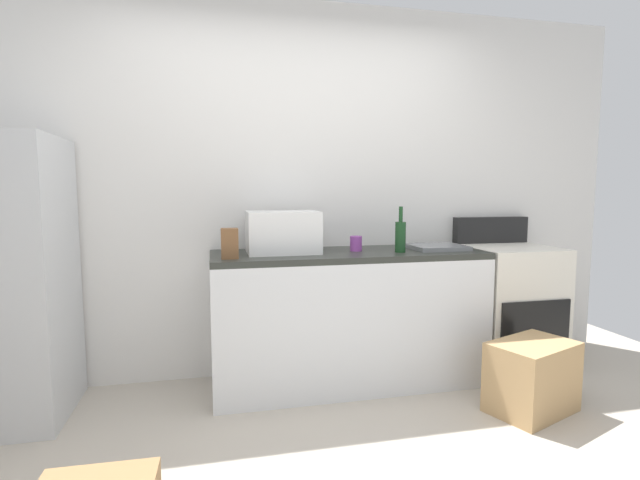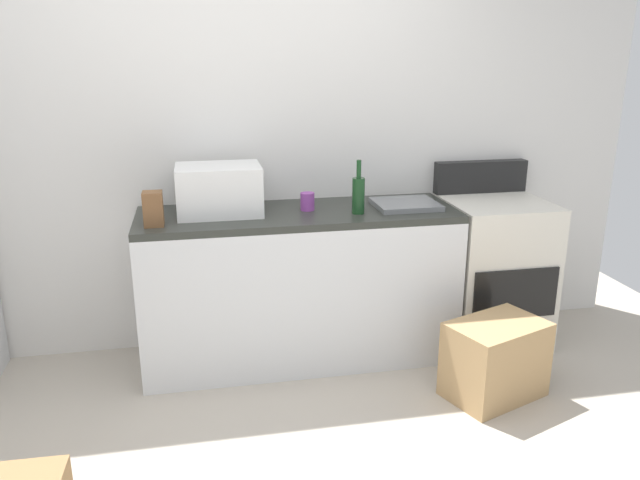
# 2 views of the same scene
# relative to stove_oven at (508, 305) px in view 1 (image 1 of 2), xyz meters

# --- Properties ---
(wall_back) EXTENTS (5.00, 0.10, 2.60)m
(wall_back) POSITION_rel_stove_oven_xyz_m (-1.52, 0.34, 0.83)
(wall_back) COLOR silver
(wall_back) RESTS_ON ground_plane
(kitchen_counter) EXTENTS (1.80, 0.60, 0.90)m
(kitchen_counter) POSITION_rel_stove_oven_xyz_m (-1.22, -0.01, -0.02)
(kitchen_counter) COLOR silver
(kitchen_counter) RESTS_ON ground_plane
(stove_oven) EXTENTS (0.60, 0.61, 1.10)m
(stove_oven) POSITION_rel_stove_oven_xyz_m (0.00, 0.00, 0.00)
(stove_oven) COLOR silver
(stove_oven) RESTS_ON ground_plane
(microwave) EXTENTS (0.46, 0.34, 0.27)m
(microwave) POSITION_rel_stove_oven_xyz_m (-1.66, 0.03, 0.57)
(microwave) COLOR white
(microwave) RESTS_ON kitchen_counter
(sink_basin) EXTENTS (0.36, 0.32, 0.03)m
(sink_basin) POSITION_rel_stove_oven_xyz_m (-0.59, -0.02, 0.45)
(sink_basin) COLOR slate
(sink_basin) RESTS_ON kitchen_counter
(wine_bottle) EXTENTS (0.07, 0.07, 0.30)m
(wine_bottle) POSITION_rel_stove_oven_xyz_m (-0.90, -0.11, 0.54)
(wine_bottle) COLOR #193F1E
(wine_bottle) RESTS_ON kitchen_counter
(coffee_mug) EXTENTS (0.08, 0.08, 0.10)m
(coffee_mug) POSITION_rel_stove_oven_xyz_m (-1.16, 0.01, 0.48)
(coffee_mug) COLOR purple
(coffee_mug) RESTS_ON kitchen_counter
(knife_block) EXTENTS (0.10, 0.10, 0.18)m
(knife_block) POSITION_rel_stove_oven_xyz_m (-2.00, -0.15, 0.52)
(knife_block) COLOR brown
(knife_block) RESTS_ON kitchen_counter
(cardboard_box_large) EXTENTS (0.59, 0.49, 0.42)m
(cardboard_box_large) POSITION_rel_stove_oven_xyz_m (-0.28, -0.66, -0.26)
(cardboard_box_large) COLOR tan
(cardboard_box_large) RESTS_ON ground_plane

